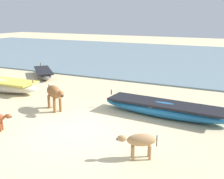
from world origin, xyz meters
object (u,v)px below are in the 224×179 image
object	(u,v)px
fishing_boat_2	(43,73)
fishing_boat_3	(164,109)
fishing_boat_5	(0,85)
cow_adult_brown	(54,93)
calf_far_tan	(140,141)

from	to	relation	value
fishing_boat_2	fishing_boat_3	world-z (taller)	fishing_boat_3
fishing_boat_3	fishing_boat_5	xyz separation A→B (m)	(-8.10, -0.06, 0.03)
fishing_boat_3	cow_adult_brown	bearing A→B (deg)	20.22
fishing_boat_2	calf_far_tan	bearing A→B (deg)	-173.54
cow_adult_brown	calf_far_tan	world-z (taller)	cow_adult_brown
fishing_boat_2	fishing_boat_3	bearing A→B (deg)	-157.92
fishing_boat_3	calf_far_tan	world-z (taller)	fishing_boat_3
calf_far_tan	fishing_boat_5	bearing A→B (deg)	-50.21
fishing_boat_5	calf_far_tan	xyz separation A→B (m)	(8.40, -3.26, 0.18)
fishing_boat_2	cow_adult_brown	size ratio (longest dim) A/B	2.13
calf_far_tan	cow_adult_brown	bearing A→B (deg)	-55.43
fishing_boat_2	fishing_boat_5	size ratio (longest dim) A/B	0.66
fishing_boat_2	calf_far_tan	xyz separation A→B (m)	(8.62, -6.74, 0.25)
fishing_boat_3	fishing_boat_5	size ratio (longest dim) A/B	1.09
fishing_boat_2	cow_adult_brown	bearing A→B (deg)	177.78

